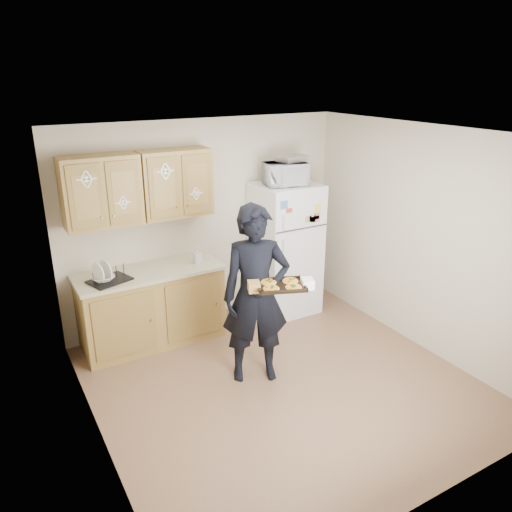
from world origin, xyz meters
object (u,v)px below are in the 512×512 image
(refrigerator, at_px, (285,249))
(microwave, at_px, (285,174))
(baking_tray, at_px, (281,286))
(dish_rack, at_px, (109,274))
(person, at_px, (256,295))

(refrigerator, distance_m, microwave, 0.99)
(refrigerator, xyz_separation_m, baking_tray, (-1.00, -1.45, 0.26))
(baking_tray, height_order, dish_rack, baking_tray)
(person, bearing_deg, baking_tray, -46.21)
(person, distance_m, baking_tray, 0.35)
(refrigerator, distance_m, person, 1.61)
(baking_tray, bearing_deg, dish_rack, 153.76)
(baking_tray, distance_m, microwave, 1.84)
(baking_tray, xyz_separation_m, microwave, (0.94, 1.40, 0.73))
(microwave, bearing_deg, baking_tray, -113.87)
(person, xyz_separation_m, baking_tray, (0.11, -0.28, 0.18))
(baking_tray, height_order, microwave, microwave)
(person, bearing_deg, refrigerator, 68.27)
(baking_tray, relative_size, microwave, 0.91)
(person, relative_size, microwave, 3.71)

